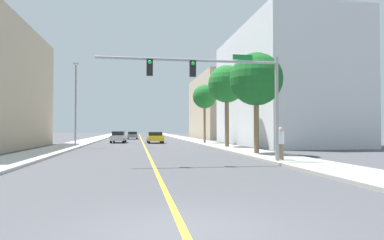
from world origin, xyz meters
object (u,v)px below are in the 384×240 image
palm_near (256,80)px  pedestrian (281,143)px  palm_far (205,97)px  car_yellow (155,137)px  street_lamp (76,100)px  car_silver (118,137)px  traffic_signal_mast (222,82)px  car_gray (132,135)px  palm_mid (227,85)px

palm_near → pedestrian: palm_near is taller
palm_far → car_yellow: (-5.84, 3.37, -4.99)m
street_lamp → palm_near: size_ratio=1.16×
car_silver → pedestrian: 29.59m
traffic_signal_mast → street_lamp: street_lamp is taller
car_yellow → car_silver: size_ratio=0.93×
palm_far → car_gray: palm_far is taller
palm_mid → traffic_signal_mast: bearing=-106.3°
palm_far → pedestrian: size_ratio=3.93×
traffic_signal_mast → palm_near: (3.91, 5.43, 0.97)m
street_lamp → pedestrian: (13.88, -16.87, -3.64)m
palm_mid → pedestrian: palm_mid is taller
palm_mid → car_yellow: size_ratio=1.88×
palm_far → street_lamp: bearing=-157.8°
palm_far → palm_near: bearing=-89.5°
car_yellow → pedestrian: (5.58, -26.00, 0.31)m
pedestrian → traffic_signal_mast: bearing=-129.8°
palm_far → car_yellow: 8.39m
car_yellow → car_silver: (-4.70, 1.74, 0.01)m
traffic_signal_mast → street_lamp: bearing=120.9°
pedestrian → car_gray: bearing=144.0°
car_silver → street_lamp: bearing=-105.6°
traffic_signal_mast → car_yellow: traffic_signal_mast is taller
palm_mid → car_silver: (-10.93, 13.95, -5.37)m
palm_near → car_silver: size_ratio=1.58×
pedestrian → car_silver: bearing=152.9°
palm_near → palm_mid: 8.88m
traffic_signal_mast → car_silver: bearing=103.5°
car_yellow → palm_far: bearing=-31.3°
palm_mid → palm_far: palm_mid is taller
traffic_signal_mast → street_lamp: 20.21m
palm_far → car_gray: (-8.89, 19.99, -5.05)m
traffic_signal_mast → palm_far: bearing=80.7°
traffic_signal_mast → car_yellow: size_ratio=2.32×
traffic_signal_mast → car_gray: traffic_signal_mast is taller
palm_far → car_gray: size_ratio=1.75×
pedestrian → car_yellow: bearing=144.7°
palm_near → car_gray: size_ratio=1.76×
car_yellow → street_lamp: bearing=-133.6°
street_lamp → palm_near: street_lamp is taller
palm_mid → palm_far: 8.86m
palm_far → car_gray: 22.45m
palm_mid → car_yellow: (-6.23, 12.20, -5.39)m
traffic_signal_mast → palm_mid: (4.16, 14.27, 1.75)m
street_lamp → pedestrian: street_lamp is taller
palm_near → palm_far: bearing=90.5°
street_lamp → palm_near: bearing=-39.8°
street_lamp → palm_mid: 14.93m
palm_mid → car_gray: (-9.28, 28.82, -5.44)m
traffic_signal_mast → palm_mid: bearing=73.7°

